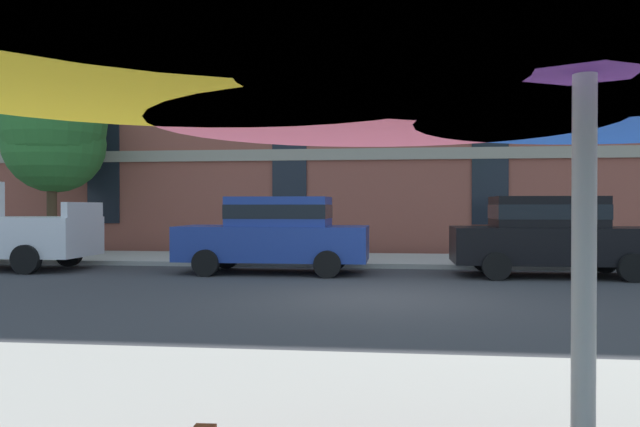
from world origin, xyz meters
TOP-DOWN VIEW (x-y plane):
  - ground_plane at (0.00, 0.00)m, footprint 120.00×120.00m
  - sidewalk_far at (0.00, 6.80)m, footprint 56.00×3.60m
  - apartment_building at (0.00, 14.99)m, footprint 37.44×12.08m
  - sedan_blue at (-2.54, 3.70)m, footprint 4.40×1.98m
  - sedan_black at (3.66, 3.70)m, footprint 4.40×1.98m
  - street_tree_left at (-9.94, 6.90)m, footprint 3.12×3.22m

SIDE VIEW (x-z plane):
  - ground_plane at x=0.00m, z-range 0.00..0.00m
  - sidewalk_far at x=0.00m, z-range 0.00..0.12m
  - sedan_blue at x=-2.54m, z-range 0.06..1.84m
  - sedan_black at x=3.66m, z-range 0.06..1.84m
  - street_tree_left at x=-9.94m, z-range 0.99..6.64m
  - apartment_building at x=0.00m, z-range 0.00..12.80m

